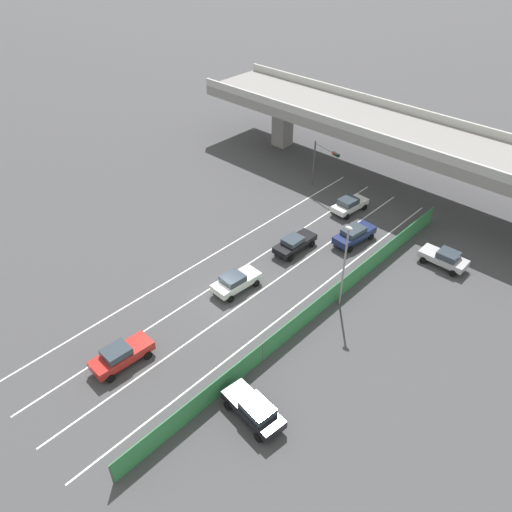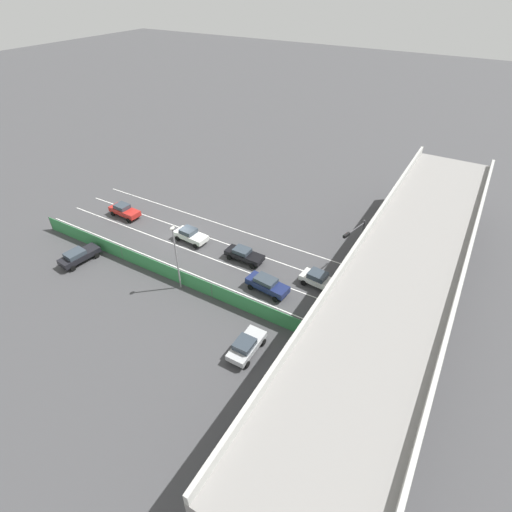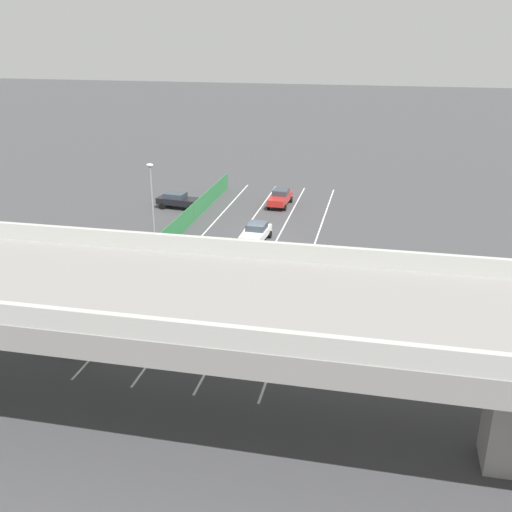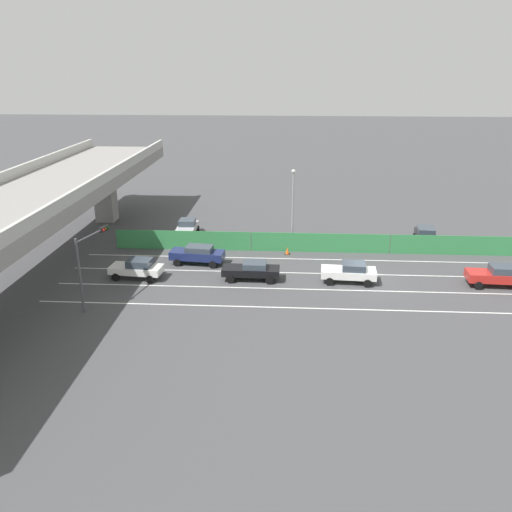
{
  "view_description": "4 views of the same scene",
  "coord_description": "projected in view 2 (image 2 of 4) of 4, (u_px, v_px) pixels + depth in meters",
  "views": [
    {
      "loc": [
        23.99,
        -21.94,
        28.36
      ],
      "look_at": [
        -0.88,
        4.77,
        1.24
      ],
      "focal_mm": 35.62,
      "sensor_mm": 36.0,
      "label": 1
    },
    {
      "loc": [
        30.88,
        29.07,
        27.84
      ],
      "look_at": [
        0.48,
        11.05,
        1.61
      ],
      "focal_mm": 27.57,
      "sensor_mm": 36.0,
      "label": 2
    },
    {
      "loc": [
        -10.22,
        48.85,
        17.7
      ],
      "look_at": [
        -1.73,
        9.24,
        1.86
      ],
      "focal_mm": 41.32,
      "sensor_mm": 36.0,
      "label": 3
    },
    {
      "loc": [
        -39.6,
        6.39,
        16.39
      ],
      "look_at": [
        -0.36,
        8.77,
        2.18
      ],
      "focal_mm": 37.01,
      "sensor_mm": 36.0,
      "label": 4
    }
  ],
  "objects": [
    {
      "name": "elevated_overpass",
      "position": [
        407.0,
        265.0,
        35.31
      ],
      "size": [
        51.37,
        9.22,
        7.81
      ],
      "color": "gray",
      "rests_on": "ground"
    },
    {
      "name": "car_sedan_black",
      "position": [
        244.0,
        254.0,
        45.58
      ],
      "size": [
        1.98,
        4.64,
        1.52
      ],
      "color": "black",
      "rests_on": "ground"
    },
    {
      "name": "lane_line_right_edge",
      "position": [
        177.0,
        267.0,
        44.95
      ],
      "size": [
        0.14,
        42.53,
        0.01
      ],
      "primitive_type": "cube",
      "color": "silver",
      "rests_on": "ground"
    },
    {
      "name": "car_sedan_white",
      "position": [
        319.0,
        279.0,
        41.87
      ],
      "size": [
        2.3,
        4.37,
        1.64
      ],
      "color": "white",
      "rests_on": "ground"
    },
    {
      "name": "car_hatchback_white",
      "position": [
        190.0,
        235.0,
        48.78
      ],
      "size": [
        2.28,
        4.46,
        1.64
      ],
      "color": "silver",
      "rests_on": "ground"
    },
    {
      "name": "car_sedan_red",
      "position": [
        124.0,
        210.0,
        53.6
      ],
      "size": [
        2.15,
        4.67,
        1.7
      ],
      "color": "red",
      "rests_on": "ground"
    },
    {
      "name": "lane_line_mid_right",
      "position": [
        195.0,
        252.0,
        47.31
      ],
      "size": [
        0.14,
        42.53,
        0.01
      ],
      "primitive_type": "cube",
      "color": "silver",
      "rests_on": "ground"
    },
    {
      "name": "green_fence",
      "position": [
        164.0,
        271.0,
        43.04
      ],
      "size": [
        0.1,
        38.63,
        1.83
      ],
      "color": "#338447",
      "rests_on": "ground"
    },
    {
      "name": "traffic_light",
      "position": [
        355.0,
        237.0,
        42.91
      ],
      "size": [
        3.91,
        1.22,
        5.46
      ],
      "color": "#47474C",
      "rests_on": "ground"
    },
    {
      "name": "lane_line_mid_left",
      "position": [
        212.0,
        239.0,
        49.67
      ],
      "size": [
        0.14,
        42.53,
        0.01
      ],
      "primitive_type": "cube",
      "color": "silver",
      "rests_on": "ground"
    },
    {
      "name": "ground_plane",
      "position": [
        183.0,
        238.0,
        49.83
      ],
      "size": [
        300.0,
        300.0,
        0.0
      ],
      "primitive_type": "plane",
      "color": "#424244"
    },
    {
      "name": "parked_sedan_dark",
      "position": [
        79.0,
        256.0,
        45.29
      ],
      "size": [
        4.76,
        2.42,
        1.61
      ],
      "color": "black",
      "rests_on": "ground"
    },
    {
      "name": "car_sedan_navy",
      "position": [
        267.0,
        284.0,
        41.18
      ],
      "size": [
        2.31,
        4.81,
        1.64
      ],
      "color": "navy",
      "rests_on": "ground"
    },
    {
      "name": "lane_line_left_edge",
      "position": [
        227.0,
        226.0,
        52.03
      ],
      "size": [
        0.14,
        42.53,
        0.01
      ],
      "primitive_type": "cube",
      "color": "silver",
      "rests_on": "ground"
    },
    {
      "name": "parked_wagon_silver",
      "position": [
        246.0,
        345.0,
        34.61
      ],
      "size": [
        4.24,
        2.05,
        1.62
      ],
      "color": "#B2B5B7",
      "rests_on": "ground"
    },
    {
      "name": "traffic_cone",
      "position": [
        191.0,
        280.0,
        42.7
      ],
      "size": [
        0.47,
        0.47,
        0.71
      ],
      "color": "orange",
      "rests_on": "ground"
    },
    {
      "name": "street_lamp",
      "position": [
        176.0,
        253.0,
        39.47
      ],
      "size": [
        0.6,
        0.36,
        7.64
      ],
      "color": "gray",
      "rests_on": "ground"
    }
  ]
}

